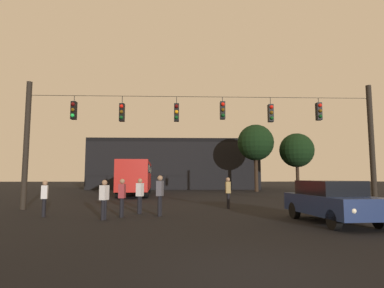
# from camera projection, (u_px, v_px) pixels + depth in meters

# --- Properties ---
(ground_plane) EXTENTS (168.00, 168.00, 0.00)m
(ground_plane) POSITION_uv_depth(u_px,v_px,m) (193.00, 195.00, 29.72)
(ground_plane) COLOR black
(ground_plane) RESTS_ON ground
(overhead_signal_span) EXTENTS (18.63, 0.44, 6.67)m
(overhead_signal_span) POSITION_uv_depth(u_px,v_px,m) (201.00, 132.00, 16.91)
(overhead_signal_span) COLOR black
(overhead_signal_span) RESTS_ON ground
(city_bus) EXTENTS (3.25, 11.15, 3.00)m
(city_bus) POSITION_uv_depth(u_px,v_px,m) (136.00, 175.00, 29.25)
(city_bus) COLOR #B21E19
(city_bus) RESTS_ON ground
(car_near_right) EXTENTS (2.14, 4.45, 1.52)m
(car_near_right) POSITION_uv_depth(u_px,v_px,m) (331.00, 201.00, 11.54)
(car_near_right) COLOR navy
(car_near_right) RESTS_ON ground
(pedestrian_crossing_left) EXTENTS (0.25, 0.36, 1.63)m
(pedestrian_crossing_left) POSITION_uv_depth(u_px,v_px,m) (228.00, 191.00, 16.78)
(pedestrian_crossing_left) COLOR black
(pedestrian_crossing_left) RESTS_ON ground
(pedestrian_crossing_center) EXTENTS (0.31, 0.40, 1.72)m
(pedestrian_crossing_center) POSITION_uv_depth(u_px,v_px,m) (160.00, 193.00, 13.60)
(pedestrian_crossing_center) COLOR black
(pedestrian_crossing_center) RESTS_ON ground
(pedestrian_crossing_right) EXTENTS (0.33, 0.41, 1.50)m
(pedestrian_crossing_right) POSITION_uv_depth(u_px,v_px,m) (44.00, 197.00, 13.35)
(pedestrian_crossing_right) COLOR black
(pedestrian_crossing_right) RESTS_ON ground
(pedestrian_near_bus) EXTENTS (0.33, 0.41, 1.54)m
(pedestrian_near_bus) POSITION_uv_depth(u_px,v_px,m) (104.00, 197.00, 12.41)
(pedestrian_near_bus) COLOR black
(pedestrian_near_bus) RESTS_ON ground
(pedestrian_trailing) EXTENTS (0.26, 0.37, 1.58)m
(pedestrian_trailing) POSITION_uv_depth(u_px,v_px,m) (122.00, 196.00, 13.24)
(pedestrian_trailing) COLOR black
(pedestrian_trailing) RESTS_ON ground
(pedestrian_far_side) EXTENTS (0.34, 0.42, 1.59)m
(pedestrian_far_side) POSITION_uv_depth(u_px,v_px,m) (140.00, 194.00, 14.47)
(pedestrian_far_side) COLOR black
(pedestrian_far_side) RESTS_ON ground
(corner_building) EXTENTS (22.88, 13.16, 6.77)m
(corner_building) POSITION_uv_depth(u_px,v_px,m) (175.00, 165.00, 47.97)
(corner_building) COLOR black
(corner_building) RESTS_ON ground
(tree_left_silhouette) EXTENTS (3.97, 3.97, 6.74)m
(tree_left_silhouette) POSITION_uv_depth(u_px,v_px,m) (297.00, 150.00, 37.16)
(tree_left_silhouette) COLOR #2D2116
(tree_left_silhouette) RESTS_ON ground
(tree_behind_building) EXTENTS (4.11, 4.11, 7.62)m
(tree_behind_building) POSITION_uv_depth(u_px,v_px,m) (256.00, 143.00, 36.33)
(tree_behind_building) COLOR #2D2116
(tree_behind_building) RESTS_ON ground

